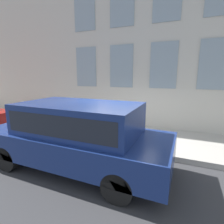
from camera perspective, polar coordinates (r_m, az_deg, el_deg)
ground_plane at (r=6.17m, az=2.15°, el=-12.94°), size 80.00×80.00×0.00m
sidewalk at (r=7.39m, az=6.17°, el=-7.97°), size 2.86×60.00×0.18m
building_facade at (r=8.84m, az=10.39°, el=28.21°), size 0.33×40.00×10.21m
fire_hydrant at (r=6.64m, az=0.81°, el=-5.28°), size 0.36×0.46×0.88m
person at (r=7.00m, az=-0.77°, el=-1.76°), size 0.31×0.20×1.26m
parked_truck_navy_near at (r=4.97m, az=-11.19°, el=-6.32°), size 2.08×5.23×1.86m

